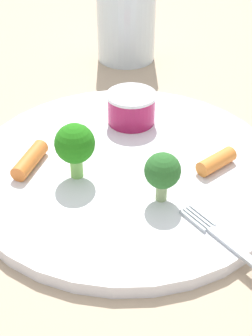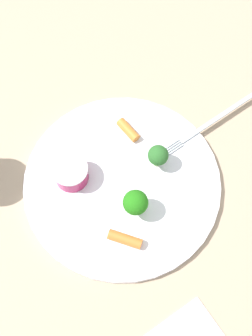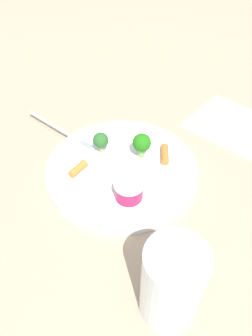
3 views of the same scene
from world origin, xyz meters
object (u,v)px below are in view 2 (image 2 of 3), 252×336
carrot_stick_0 (125,239)px  carrot_stick_1 (128,130)px  plate (122,183)px  broccoli_floret_1 (136,203)px  sauce_cup (71,173)px  broccoli_floret_0 (158,156)px  fork (213,121)px

carrot_stick_0 → carrot_stick_1: bearing=-143.3°
plate → carrot_stick_1: (-0.07, -0.04, 0.01)m
plate → broccoli_floret_1: 0.06m
sauce_cup → broccoli_floret_0: (-0.09, 0.08, 0.01)m
carrot_stick_0 → fork: bearing=-177.7°
sauce_cup → broccoli_floret_0: size_ratio=1.14×
carrot_stick_0 → fork: carrot_stick_0 is taller
plate → sauce_cup: sauce_cup is taller
broccoli_floret_1 → fork: bearing=178.1°
broccoli_floret_1 → carrot_stick_0: (0.04, 0.02, -0.03)m
sauce_cup → fork: 0.23m
carrot_stick_1 → broccoli_floret_0: bearing=77.0°
carrot_stick_0 → carrot_stick_1: same height
carrot_stick_0 → fork: 0.23m
broccoli_floret_1 → carrot_stick_0: broccoli_floret_1 is taller
plate → sauce_cup: 0.07m
fork → carrot_stick_0: bearing=2.3°
carrot_stick_1 → sauce_cup: bearing=-9.3°
carrot_stick_1 → carrot_stick_0: bearing=36.7°
broccoli_floret_1 → carrot_stick_1: bearing=-137.3°
plate → carrot_stick_1: bearing=-148.0°
carrot_stick_0 → broccoli_floret_0: bearing=-163.8°
plate → broccoli_floret_1: (0.02, 0.04, 0.04)m
sauce_cup → broccoli_floret_1: bearing=99.4°
sauce_cup → carrot_stick_1: (-0.11, 0.02, -0.01)m
broccoli_floret_1 → fork: 0.19m
plate → broccoli_floret_0: 0.07m
carrot_stick_0 → plate: bearing=-138.8°
plate → fork: bearing=163.9°
sauce_cup → fork: sauce_cup is taller
broccoli_floret_0 → broccoli_floret_1: broccoli_floret_1 is taller
fork → broccoli_floret_1: bearing=-1.9°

